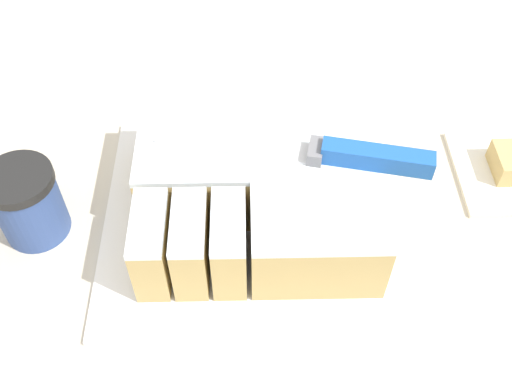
{
  "coord_description": "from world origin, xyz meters",
  "views": [
    {
      "loc": [
        0.03,
        -0.4,
        1.45
      ],
      "look_at": [
        0.04,
        0.03,
        0.93
      ],
      "focal_mm": 42.0,
      "sensor_mm": 36.0,
      "label": 1
    }
  ],
  "objects_px": {
    "knife": "(342,154)",
    "cake": "(259,190)",
    "coffee_cup": "(28,203)",
    "cake_board": "(256,217)"
  },
  "relations": [
    {
      "from": "knife",
      "to": "coffee_cup",
      "type": "bearing_deg",
      "value": 14.99
    },
    {
      "from": "cake",
      "to": "coffee_cup",
      "type": "bearing_deg",
      "value": -177.58
    },
    {
      "from": "cake_board",
      "to": "coffee_cup",
      "type": "height_order",
      "value": "coffee_cup"
    },
    {
      "from": "cake",
      "to": "knife",
      "type": "relative_size",
      "value": 0.88
    },
    {
      "from": "coffee_cup",
      "to": "cake_board",
      "type": "bearing_deg",
      "value": 1.89
    },
    {
      "from": "cake_board",
      "to": "cake",
      "type": "height_order",
      "value": "cake"
    },
    {
      "from": "knife",
      "to": "cake",
      "type": "bearing_deg",
      "value": 15.39
    },
    {
      "from": "cake",
      "to": "knife",
      "type": "height_order",
      "value": "knife"
    },
    {
      "from": "coffee_cup",
      "to": "cake",
      "type": "bearing_deg",
      "value": 2.42
    },
    {
      "from": "coffee_cup",
      "to": "knife",
      "type": "bearing_deg",
      "value": 2.56
    }
  ]
}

